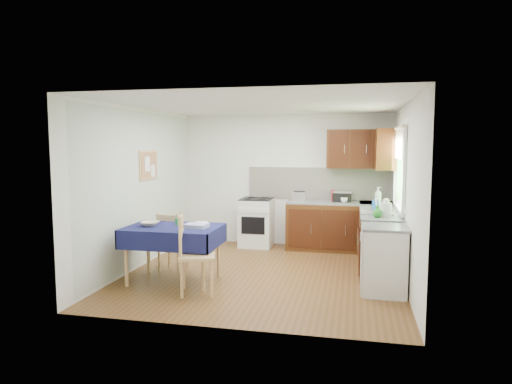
% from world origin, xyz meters
% --- Properties ---
extents(floor, '(4.20, 4.20, 0.00)m').
position_xyz_m(floor, '(0.00, 0.00, 0.00)').
color(floor, '#533616').
rests_on(floor, ground).
extents(ceiling, '(4.00, 4.20, 0.02)m').
position_xyz_m(ceiling, '(0.00, 0.00, 2.50)').
color(ceiling, silver).
rests_on(ceiling, wall_back).
extents(wall_back, '(4.00, 0.02, 2.50)m').
position_xyz_m(wall_back, '(0.00, 2.10, 1.25)').
color(wall_back, white).
rests_on(wall_back, ground).
extents(wall_front, '(4.00, 0.02, 2.50)m').
position_xyz_m(wall_front, '(0.00, -2.10, 1.25)').
color(wall_front, white).
rests_on(wall_front, ground).
extents(wall_left, '(0.02, 4.20, 2.50)m').
position_xyz_m(wall_left, '(-2.00, 0.00, 1.25)').
color(wall_left, silver).
rests_on(wall_left, ground).
extents(wall_right, '(0.02, 4.20, 2.50)m').
position_xyz_m(wall_right, '(2.00, 0.00, 1.25)').
color(wall_right, white).
rests_on(wall_right, ground).
extents(base_cabinets, '(1.90, 2.30, 0.86)m').
position_xyz_m(base_cabinets, '(1.36, 1.26, 0.43)').
color(base_cabinets, '#361B09').
rests_on(base_cabinets, ground).
extents(worktop_back, '(1.90, 0.60, 0.04)m').
position_xyz_m(worktop_back, '(1.05, 1.80, 0.88)').
color(worktop_back, slate).
rests_on(worktop_back, base_cabinets).
extents(worktop_right, '(0.60, 1.70, 0.04)m').
position_xyz_m(worktop_right, '(1.70, 0.65, 0.88)').
color(worktop_right, slate).
rests_on(worktop_right, base_cabinets).
extents(worktop_corner, '(0.60, 0.60, 0.04)m').
position_xyz_m(worktop_corner, '(1.70, 1.80, 0.88)').
color(worktop_corner, slate).
rests_on(worktop_corner, base_cabinets).
extents(splashback, '(2.70, 0.02, 0.60)m').
position_xyz_m(splashback, '(0.65, 2.08, 1.20)').
color(splashback, white).
rests_on(splashback, wall_back).
extents(upper_cabinets, '(1.20, 0.85, 0.70)m').
position_xyz_m(upper_cabinets, '(1.52, 1.80, 1.85)').
color(upper_cabinets, '#361B09').
rests_on(upper_cabinets, wall_back).
extents(stove, '(0.60, 0.61, 0.92)m').
position_xyz_m(stove, '(-0.50, 1.80, 0.46)').
color(stove, silver).
rests_on(stove, ground).
extents(window, '(0.04, 1.48, 1.26)m').
position_xyz_m(window, '(1.97, 0.70, 1.65)').
color(window, '#2A5924').
rests_on(window, wall_right).
extents(fridge, '(0.58, 0.60, 0.89)m').
position_xyz_m(fridge, '(1.70, -0.55, 0.44)').
color(fridge, silver).
rests_on(fridge, ground).
extents(corkboard, '(0.04, 0.62, 0.47)m').
position_xyz_m(corkboard, '(-1.97, 0.30, 1.60)').
color(corkboard, tan).
rests_on(corkboard, wall_left).
extents(dining_table, '(1.30, 0.88, 0.79)m').
position_xyz_m(dining_table, '(-1.16, -0.66, 0.68)').
color(dining_table, '#0E1239').
rests_on(dining_table, ground).
extents(chair_far, '(0.43, 0.43, 0.90)m').
position_xyz_m(chair_far, '(-1.41, -0.13, 0.48)').
color(chair_far, tan).
rests_on(chair_far, ground).
extents(chair_near, '(0.58, 0.58, 1.04)m').
position_xyz_m(chair_near, '(-0.72, -1.08, 0.55)').
color(chair_near, tan).
rests_on(chair_near, ground).
extents(toaster, '(0.24, 0.15, 0.19)m').
position_xyz_m(toaster, '(0.32, 1.73, 0.99)').
color(toaster, silver).
rests_on(toaster, worktop_back).
extents(sandwich_press, '(0.34, 0.29, 0.20)m').
position_xyz_m(sandwich_press, '(1.09, 1.83, 1.00)').
color(sandwich_press, black).
rests_on(sandwich_press, worktop_back).
extents(sauce_bottle, '(0.05, 0.05, 0.22)m').
position_xyz_m(sauce_bottle, '(0.93, 1.74, 1.01)').
color(sauce_bottle, red).
rests_on(sauce_bottle, worktop_back).
extents(yellow_packet, '(0.14, 0.11, 0.17)m').
position_xyz_m(yellow_packet, '(1.20, 1.87, 0.99)').
color(yellow_packet, yellow).
rests_on(yellow_packet, worktop_back).
extents(dish_rack, '(0.47, 0.36, 0.22)m').
position_xyz_m(dish_rack, '(1.64, 0.44, 0.93)').
color(dish_rack, gray).
rests_on(dish_rack, worktop_right).
extents(kettle, '(0.16, 0.16, 0.27)m').
position_xyz_m(kettle, '(1.76, 0.18, 1.02)').
color(kettle, silver).
rests_on(kettle, worktop_right).
extents(cup, '(0.15, 0.15, 0.09)m').
position_xyz_m(cup, '(1.13, 1.67, 0.95)').
color(cup, silver).
rests_on(cup, worktop_back).
extents(soap_bottle_a, '(0.17, 0.17, 0.32)m').
position_xyz_m(soap_bottle_a, '(1.70, 1.32, 1.06)').
color(soap_bottle_a, silver).
rests_on(soap_bottle_a, worktop_right).
extents(soap_bottle_b, '(0.11, 0.10, 0.21)m').
position_xyz_m(soap_bottle_b, '(1.64, 0.90, 1.00)').
color(soap_bottle_b, '#1D4EAD').
rests_on(soap_bottle_b, worktop_right).
extents(soap_bottle_c, '(0.19, 0.19, 0.18)m').
position_xyz_m(soap_bottle_c, '(1.63, 0.07, 0.99)').
color(soap_bottle_c, '#248524').
rests_on(soap_bottle_c, worktop_right).
extents(plate_bowl, '(0.25, 0.25, 0.06)m').
position_xyz_m(plate_bowl, '(-1.50, -0.68, 0.82)').
color(plate_bowl, beige).
rests_on(plate_bowl, dining_table).
extents(book, '(0.25, 0.27, 0.02)m').
position_xyz_m(book, '(-0.91, -0.38, 0.80)').
color(book, white).
rests_on(book, dining_table).
extents(spice_jar, '(0.05, 0.05, 0.10)m').
position_xyz_m(spice_jar, '(-1.15, -0.56, 0.84)').
color(spice_jar, '#228037').
rests_on(spice_jar, dining_table).
extents(tea_towel, '(0.33, 0.27, 0.05)m').
position_xyz_m(tea_towel, '(-0.81, -0.68, 0.82)').
color(tea_towel, navy).
rests_on(tea_towel, dining_table).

